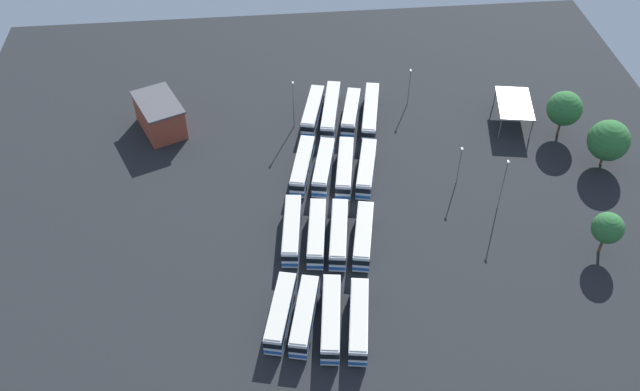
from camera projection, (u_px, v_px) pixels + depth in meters
name	position (u px, v px, depth m)	size (l,w,h in m)	color
ground_plane	(331.00, 206.00, 113.26)	(127.63, 127.63, 0.00)	black
bus_row0_slot0	(359.00, 321.00, 94.39)	(12.68, 4.39, 3.41)	silver
bus_row0_slot1	(331.00, 318.00, 94.69)	(13.14, 4.14, 3.41)	silver
bus_row0_slot2	(304.00, 316.00, 94.99)	(12.17, 5.10, 3.41)	silver
bus_row0_slot3	(281.00, 312.00, 95.40)	(12.12, 5.20, 3.41)	silver
bus_row1_slot0	(363.00, 236.00, 105.99)	(12.23, 4.84, 3.41)	silver
bus_row1_slot1	(339.00, 234.00, 106.24)	(12.65, 4.34, 3.41)	silver
bus_row1_slot2	(317.00, 233.00, 106.38)	(12.44, 4.09, 3.41)	silver
bus_row1_slot3	(292.00, 230.00, 106.85)	(12.84, 3.92, 3.41)	silver
bus_row2_slot0	(366.00, 168.00, 117.38)	(12.58, 5.21, 3.41)	silver
bus_row2_slot1	(345.00, 168.00, 117.54)	(13.18, 4.65, 3.41)	silver
bus_row2_slot2	(324.00, 167.00, 117.69)	(12.36, 5.09, 3.41)	silver
bus_row2_slot3	(303.00, 166.00, 117.93)	(12.85, 5.27, 3.41)	silver
bus_row3_slot0	(370.00, 112.00, 128.92)	(15.12, 5.42, 3.41)	silver
bus_row3_slot1	(351.00, 113.00, 128.89)	(12.05, 5.12, 3.41)	silver
bus_row3_slot2	(331.00, 111.00, 129.32)	(15.13, 5.31, 3.41)	silver
bus_row3_slot3	(313.00, 111.00, 129.29)	(12.76, 5.45, 3.41)	silver
depot_building	(160.00, 115.00, 126.20)	(12.48, 10.37, 6.04)	#99422D
maintenance_shelter	(515.00, 104.00, 127.18)	(11.21, 7.83, 4.21)	slate
lamp_post_near_entrance	(503.00, 183.00, 109.49)	(0.56, 0.28, 9.70)	slate
lamp_post_by_building	(459.00, 164.00, 114.71)	(0.56, 0.28, 7.35)	slate
lamp_post_far_corner	(293.00, 103.00, 125.27)	(0.56, 0.28, 9.57)	slate
lamp_post_mid_lot	(409.00, 85.00, 131.26)	(0.56, 0.28, 7.46)	slate
tree_northwest	(608.00, 228.00, 102.55)	(4.69, 4.69, 7.46)	brown
tree_north_edge	(565.00, 108.00, 123.32)	(6.12, 6.12, 8.72)	brown
tree_northeast	(609.00, 140.00, 117.48)	(6.93, 6.93, 8.65)	brown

